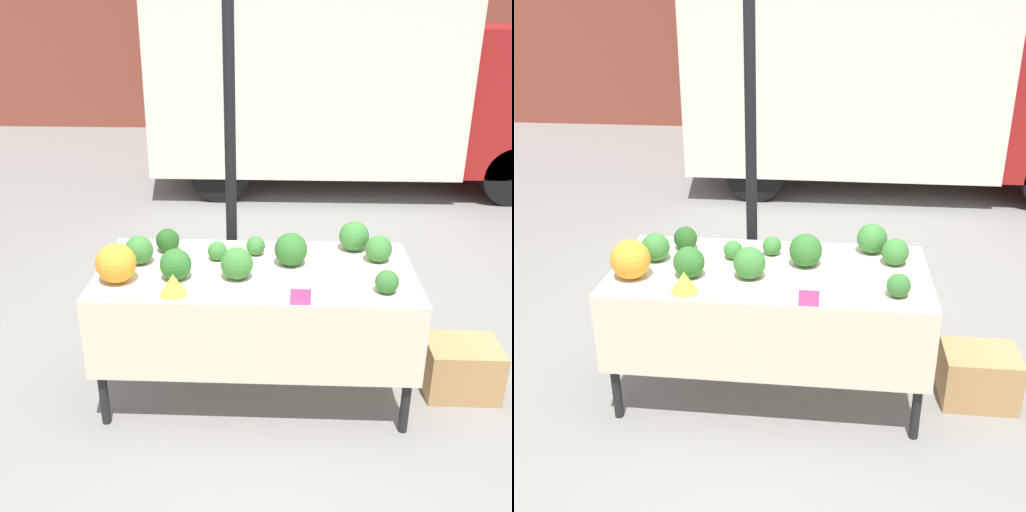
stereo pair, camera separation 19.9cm
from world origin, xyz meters
TOP-DOWN VIEW (x-y plane):
  - ground_plane at (0.00, 0.00)m, footprint 40.00×40.00m
  - tent_pole at (-0.18, 0.60)m, footprint 0.07×0.07m
  - parked_truck at (0.93, 4.41)m, footprint 4.93×1.91m
  - market_table at (0.00, -0.06)m, footprint 1.74×0.85m
  - orange_cauliflower at (-0.72, -0.19)m, footprint 0.21×0.21m
  - romanesco_head at (-0.40, -0.32)m, footprint 0.14×0.14m
  - broccoli_head_0 at (-0.66, 0.05)m, footprint 0.16×0.16m
  - broccoli_head_1 at (0.19, 0.07)m, footprint 0.19×0.19m
  - broccoli_head_2 at (0.67, -0.26)m, footprint 0.12×0.12m
  - broccoli_head_3 at (-0.53, 0.23)m, footprint 0.14×0.14m
  - broccoli_head_4 at (0.57, 0.30)m, footprint 0.18×0.18m
  - broccoli_head_5 at (-0.23, 0.12)m, footprint 0.11×0.11m
  - broccoli_head_6 at (0.69, 0.14)m, footprint 0.15×0.15m
  - broccoli_head_7 at (-0.01, 0.21)m, footprint 0.11×0.11m
  - broccoli_head_8 at (-0.42, -0.14)m, footprint 0.17×0.17m
  - broccoli_head_9 at (-0.10, -0.12)m, footprint 0.17×0.17m
  - price_sign at (0.24, -0.41)m, footprint 0.10×0.01m
  - produce_crate at (1.21, 0.02)m, footprint 0.42×0.33m

SIDE VIEW (x-z plane):
  - ground_plane at x=0.00m, z-range 0.00..0.00m
  - produce_crate at x=1.21m, z-range 0.00..0.32m
  - market_table at x=0.00m, z-range 0.29..1.07m
  - price_sign at x=0.24m, z-range 0.78..0.87m
  - broccoli_head_5 at x=-0.23m, z-range 0.78..0.89m
  - broccoli_head_7 at x=-0.01m, z-range 0.78..0.89m
  - romanesco_head at x=-0.40m, z-range 0.78..0.89m
  - broccoli_head_2 at x=0.67m, z-range 0.78..0.90m
  - broccoli_head_3 at x=-0.53m, z-range 0.78..0.92m
  - broccoli_head_6 at x=0.69m, z-range 0.78..0.93m
  - broccoli_head_0 at x=-0.66m, z-range 0.78..0.94m
  - broccoli_head_8 at x=-0.42m, z-range 0.78..0.95m
  - broccoli_head_9 at x=-0.10m, z-range 0.78..0.95m
  - broccoli_head_4 at x=0.57m, z-range 0.78..0.96m
  - broccoli_head_1 at x=0.19m, z-range 0.78..0.97m
  - orange_cauliflower at x=-0.72m, z-range 0.78..0.99m
  - parked_truck at x=0.93m, z-range 0.06..2.55m
  - tent_pole at x=-0.18m, z-range 0.00..2.74m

